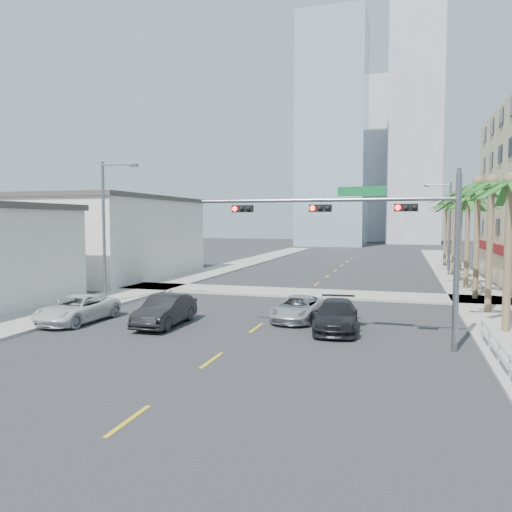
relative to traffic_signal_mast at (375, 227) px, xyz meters
The scene contains 24 objects.
ground 11.06m from the traffic_signal_mast, 126.03° to the right, with size 260.00×260.00×0.00m, color #262628.
sidewalk_right 14.44m from the traffic_signal_mast, 62.71° to the left, with size 4.00×120.00×0.15m, color gray.
sidewalk_left 22.05m from the traffic_signal_mast, 145.89° to the left, with size 4.00×120.00×0.15m, color gray.
sidewalk_cross 15.99m from the traffic_signal_mast, 112.38° to the left, with size 80.00×4.00×0.15m, color gray.
building_left_far 32.30m from the traffic_signal_mast, 141.59° to the left, with size 11.00×18.00×7.20m, color beige.
tower_far_left 90.14m from the traffic_signal_mast, 99.00° to the left, with size 14.00×14.00×48.00m, color #99B2C6.
tower_far_right 105.10m from the traffic_signal_mast, 88.20° to the left, with size 12.00×12.00×60.00m, color #ADADB2.
tower_far_center 118.45m from the traffic_signal_mast, 94.29° to the left, with size 16.00×16.00×42.00m, color #ADADB2.
traffic_signal_mast is the anchor object (origin of this frame).
palm_tree_0 7.37m from the traffic_signal_mast, 34.84° to the left, with size 4.80×4.80×7.80m.
palm_tree_1 11.18m from the traffic_signal_mast, 57.84° to the left, with size 4.80×4.80×8.16m.
palm_tree_2 15.81m from the traffic_signal_mast, 68.07° to the left, with size 4.80×4.80×8.52m.
palm_tree_3 20.59m from the traffic_signal_mast, 73.51° to the left, with size 4.80×4.80×7.80m.
palm_tree_4 25.63m from the traffic_signal_mast, 76.83° to the left, with size 4.80×4.80×8.16m.
palm_tree_5 30.72m from the traffic_signal_mast, 79.05° to the left, with size 4.80×4.80×8.52m.
palm_tree_6 35.78m from the traffic_signal_mast, 80.63° to the left, with size 4.80×4.80×7.80m.
palm_tree_7 40.93m from the traffic_signal_mast, 81.82° to the left, with size 4.80×4.80×8.16m.
streetlight_left 17.84m from the traffic_signal_mast, 160.18° to the left, with size 2.55×0.25×9.00m.
streetlight_right 30.50m from the traffic_signal_mast, 80.16° to the left, with size 2.55×0.25×9.00m.
guardrail 6.59m from the traffic_signal_mast, 23.39° to the right, with size 0.08×8.08×1.00m.
car_parked_far 15.82m from the traffic_signal_mast, behind, with size 2.33×5.05×1.40m, color silver.
car_lane_left 11.31m from the traffic_signal_mast, behind, with size 1.63×4.69×1.54m, color black.
car_lane_center 7.57m from the traffic_signal_mast, 132.83° to the left, with size 2.15×4.67×1.30m, color silver.
car_lane_right 5.42m from the traffic_signal_mast, 125.89° to the left, with size 2.04×5.01×1.46m, color black.
Camera 1 is at (6.91, -13.43, 5.31)m, focal length 35.00 mm.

